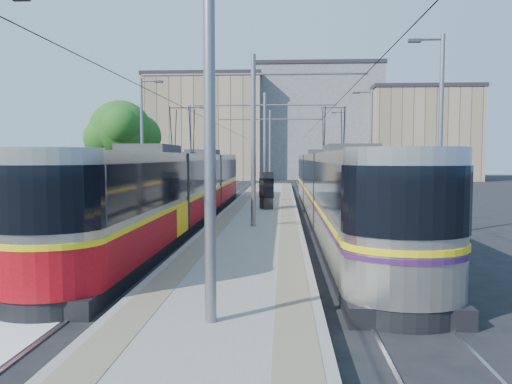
{
  "coord_description": "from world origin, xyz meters",
  "views": [
    {
      "loc": [
        1.26,
        -12.41,
        3.15
      ],
      "look_at": [
        0.01,
        9.71,
        1.6
      ],
      "focal_mm": 35.0,
      "sensor_mm": 36.0,
      "label": 1
    }
  ],
  "objects": [
    {
      "name": "shelter",
      "position": [
        0.29,
        14.99,
        1.37
      ],
      "size": [
        0.84,
        1.06,
        2.05
      ],
      "rotation": [
        0.0,
        0.0,
        0.33
      ],
      "color": "black",
      "rests_on": "platform"
    },
    {
      "name": "building_centre",
      "position": [
        6.0,
        64.0,
        8.24
      ],
      "size": [
        18.36,
        14.28,
        16.46
      ],
      "color": "gray",
      "rests_on": "ground"
    },
    {
      "name": "building_left",
      "position": [
        -10.0,
        60.0,
        7.35
      ],
      "size": [
        16.32,
        12.24,
        14.68
      ],
      "color": "tan",
      "rests_on": "ground"
    },
    {
      "name": "tree",
      "position": [
        -10.09,
        22.9,
        4.85
      ],
      "size": [
        4.94,
        4.57,
        7.18
      ],
      "color": "#382314",
      "rests_on": "ground"
    },
    {
      "name": "building_right",
      "position": [
        20.0,
        58.0,
        6.32
      ],
      "size": [
        14.28,
        10.2,
        12.63
      ],
      "color": "tan",
      "rests_on": "ground"
    },
    {
      "name": "tram_left",
      "position": [
        -3.6,
        11.34,
        1.71
      ],
      "size": [
        2.43,
        29.69,
        5.5
      ],
      "color": "black",
      "rests_on": "ground"
    },
    {
      "name": "ground",
      "position": [
        0.0,
        0.0,
        0.0
      ],
      "size": [
        160.0,
        160.0,
        0.0
      ],
      "primitive_type": "plane",
      "color": "black",
      "rests_on": "ground"
    },
    {
      "name": "rails",
      "position": [
        0.0,
        17.0,
        0.02
      ],
      "size": [
        8.71,
        70.0,
        0.03
      ],
      "color": "gray",
      "rests_on": "ground"
    },
    {
      "name": "platform",
      "position": [
        0.0,
        17.0,
        0.15
      ],
      "size": [
        4.0,
        50.0,
        0.3
      ],
      "primitive_type": "cube",
      "color": "gray",
      "rests_on": "ground"
    },
    {
      "name": "track_arrow",
      "position": [
        -3.6,
        -3.0,
        0.01
      ],
      "size": [
        1.2,
        5.0,
        0.01
      ],
      "primitive_type": "cube",
      "color": "silver",
      "rests_on": "ground"
    },
    {
      "name": "catenary",
      "position": [
        0.0,
        14.15,
        4.52
      ],
      "size": [
        9.2,
        70.0,
        7.0
      ],
      "color": "slate",
      "rests_on": "platform"
    },
    {
      "name": "tactile_strip_left",
      "position": [
        -1.45,
        17.0,
        0.3
      ],
      "size": [
        0.7,
        50.0,
        0.01
      ],
      "primitive_type": "cube",
      "color": "gray",
      "rests_on": "platform"
    },
    {
      "name": "street_lamps",
      "position": [
        -0.0,
        21.0,
        4.18
      ],
      "size": [
        15.18,
        38.22,
        8.0
      ],
      "color": "slate",
      "rests_on": "ground"
    },
    {
      "name": "tram_right",
      "position": [
        3.6,
        11.73,
        1.86
      ],
      "size": [
        2.43,
        30.76,
        5.5
      ],
      "color": "black",
      "rests_on": "ground"
    },
    {
      "name": "tactile_strip_right",
      "position": [
        1.45,
        17.0,
        0.3
      ],
      "size": [
        0.7,
        50.0,
        0.01
      ],
      "primitive_type": "cube",
      "color": "gray",
      "rests_on": "platform"
    }
  ]
}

